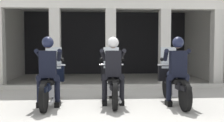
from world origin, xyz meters
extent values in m
plane|color=#A8A59E|center=(0.00, 3.00, 0.00)|extent=(80.00, 80.00, 0.00)
cube|color=black|center=(0.11, 6.92, 1.55)|extent=(8.53, 0.24, 3.09)
cube|color=silver|center=(0.11, 2.68, 2.87)|extent=(8.53, 0.36, 0.44)
cube|color=silver|center=(0.11, 4.72, 3.17)|extent=(8.53, 4.78, 0.16)
cube|color=silver|center=(-4.06, 4.72, 1.55)|extent=(0.30, 4.78, 3.09)
cube|color=silver|center=(4.27, 4.72, 1.55)|extent=(0.30, 4.78, 3.09)
cube|color=beige|center=(-1.77, 2.68, 1.33)|extent=(0.35, 0.36, 2.65)
cube|color=beige|center=(0.11, 2.68, 1.33)|extent=(0.35, 0.36, 2.65)
cube|color=beige|center=(1.99, 2.68, 1.33)|extent=(0.35, 0.36, 2.65)
cube|color=beige|center=(3.87, 2.68, 1.33)|extent=(0.35, 0.36, 2.65)
cube|color=#B7B5AD|center=(0.11, 2.18, 0.06)|extent=(8.13, 0.24, 0.12)
cylinder|color=black|center=(-1.47, 0.48, 0.32)|extent=(0.09, 0.64, 0.64)
cylinder|color=black|center=(-1.47, -0.92, 0.32)|extent=(0.09, 0.64, 0.64)
cube|color=black|center=(-1.47, 0.48, 0.53)|extent=(0.14, 0.44, 0.08)
cube|color=silver|center=(-1.47, -0.27, 0.37)|extent=(0.28, 0.44, 0.28)
cube|color=black|center=(-1.47, -0.22, 0.50)|extent=(0.18, 1.24, 0.16)
ellipsoid|color=#B2B2B7|center=(-1.47, 0.00, 0.68)|extent=(0.26, 0.48, 0.22)
cube|color=black|center=(-1.47, -0.40, 0.57)|extent=(0.24, 0.52, 0.10)
cube|color=black|center=(-1.47, -0.86, 0.50)|extent=(0.16, 0.48, 0.10)
cylinder|color=silver|center=(-1.47, 0.42, 0.56)|extent=(0.05, 0.24, 0.53)
cube|color=black|center=(-1.47, 0.36, 0.70)|extent=(0.52, 0.16, 0.44)
sphere|color=silver|center=(-1.47, 0.46, 0.72)|extent=(0.18, 0.18, 0.18)
cube|color=silver|center=(-1.47, 0.34, 1.07)|extent=(0.40, 0.14, 0.54)
cylinder|color=silver|center=(-1.47, 0.26, 0.90)|extent=(0.62, 0.04, 0.04)
cylinder|color=silver|center=(-1.35, -0.62, 0.18)|extent=(0.07, 0.55, 0.07)
cube|color=black|center=(-1.47, -0.42, 0.97)|extent=(0.36, 0.22, 0.60)
cube|color=black|center=(-1.47, -0.30, 0.99)|extent=(0.05, 0.02, 0.32)
sphere|color=tan|center=(-1.47, -0.40, 1.43)|extent=(0.21, 0.21, 0.21)
sphere|color=#191E38|center=(-1.47, -0.40, 1.46)|extent=(0.26, 0.26, 0.26)
cylinder|color=black|center=(-1.33, -0.40, 0.66)|extent=(0.26, 0.29, 0.17)
cylinder|color=black|center=(-1.27, -0.40, 0.39)|extent=(0.12, 0.12, 0.53)
cube|color=black|center=(-1.27, -0.39, 0.06)|extent=(0.11, 0.26, 0.12)
cylinder|color=black|center=(-1.61, -0.40, 0.66)|extent=(0.26, 0.29, 0.17)
cylinder|color=black|center=(-1.67, -0.40, 0.39)|extent=(0.12, 0.12, 0.53)
cube|color=black|center=(-1.67, -0.39, 0.06)|extent=(0.11, 0.26, 0.12)
cylinder|color=black|center=(-1.25, -0.19, 1.16)|extent=(0.19, 0.48, 0.31)
sphere|color=black|center=(-1.21, 0.02, 1.05)|extent=(0.09, 0.09, 0.09)
cylinder|color=black|center=(-1.69, -0.19, 1.16)|extent=(0.19, 0.48, 0.31)
sphere|color=black|center=(-1.73, 0.02, 1.05)|extent=(0.09, 0.09, 0.09)
cylinder|color=black|center=(0.00, 0.58, 0.32)|extent=(0.09, 0.64, 0.64)
cylinder|color=black|center=(0.00, -0.82, 0.32)|extent=(0.09, 0.64, 0.64)
cube|color=black|center=(0.00, 0.58, 0.53)|extent=(0.14, 0.44, 0.08)
cube|color=silver|center=(0.00, -0.17, 0.37)|extent=(0.28, 0.44, 0.28)
cube|color=black|center=(0.00, -0.12, 0.50)|extent=(0.18, 1.24, 0.16)
ellipsoid|color=black|center=(0.00, 0.10, 0.68)|extent=(0.26, 0.48, 0.22)
cube|color=black|center=(0.00, -0.30, 0.57)|extent=(0.24, 0.52, 0.10)
cube|color=black|center=(0.00, -0.76, 0.50)|extent=(0.16, 0.48, 0.10)
cylinder|color=silver|center=(0.00, 0.52, 0.56)|extent=(0.05, 0.24, 0.53)
cube|color=black|center=(0.00, 0.46, 0.70)|extent=(0.52, 0.16, 0.44)
sphere|color=silver|center=(0.00, 0.56, 0.72)|extent=(0.18, 0.18, 0.18)
cube|color=silver|center=(0.00, 0.44, 1.07)|extent=(0.40, 0.14, 0.54)
cylinder|color=silver|center=(0.00, 0.36, 0.90)|extent=(0.62, 0.04, 0.04)
cylinder|color=silver|center=(0.12, -0.52, 0.18)|extent=(0.07, 0.55, 0.07)
cube|color=black|center=(0.00, -0.32, 0.97)|extent=(0.36, 0.22, 0.60)
cube|color=#591414|center=(0.00, -0.20, 0.99)|extent=(0.05, 0.02, 0.32)
sphere|color=tan|center=(0.00, -0.30, 1.43)|extent=(0.21, 0.21, 0.21)
sphere|color=silver|center=(0.00, -0.30, 1.46)|extent=(0.26, 0.26, 0.26)
cylinder|color=black|center=(0.14, -0.30, 0.66)|extent=(0.26, 0.29, 0.17)
cylinder|color=black|center=(0.20, -0.30, 0.39)|extent=(0.12, 0.12, 0.53)
cube|color=black|center=(0.20, -0.29, 0.06)|extent=(0.11, 0.26, 0.12)
cylinder|color=black|center=(-0.14, -0.30, 0.66)|extent=(0.26, 0.29, 0.17)
cylinder|color=black|center=(-0.20, -0.30, 0.39)|extent=(0.12, 0.12, 0.53)
cube|color=black|center=(-0.20, -0.29, 0.06)|extent=(0.11, 0.26, 0.12)
cylinder|color=black|center=(0.22, -0.09, 1.16)|extent=(0.19, 0.48, 0.31)
sphere|color=black|center=(0.26, 0.12, 1.05)|extent=(0.09, 0.09, 0.09)
cylinder|color=black|center=(-0.22, -0.09, 1.16)|extent=(0.19, 0.48, 0.31)
sphere|color=black|center=(-0.26, 0.12, 1.05)|extent=(0.09, 0.09, 0.09)
cylinder|color=black|center=(1.47, 0.41, 0.32)|extent=(0.09, 0.64, 0.64)
cylinder|color=black|center=(1.47, -0.99, 0.32)|extent=(0.09, 0.64, 0.64)
cube|color=black|center=(1.47, 0.41, 0.53)|extent=(0.14, 0.44, 0.08)
cube|color=silver|center=(1.47, -0.34, 0.37)|extent=(0.28, 0.44, 0.28)
cube|color=black|center=(1.47, -0.29, 0.50)|extent=(0.18, 1.24, 0.16)
ellipsoid|color=#1E2338|center=(1.47, -0.07, 0.68)|extent=(0.26, 0.48, 0.22)
cube|color=black|center=(1.47, -0.47, 0.57)|extent=(0.24, 0.52, 0.10)
cube|color=black|center=(1.47, -0.93, 0.50)|extent=(0.16, 0.48, 0.10)
cylinder|color=silver|center=(1.47, 0.35, 0.56)|extent=(0.05, 0.24, 0.53)
cube|color=black|center=(1.47, 0.29, 0.70)|extent=(0.52, 0.16, 0.44)
sphere|color=silver|center=(1.47, 0.39, 0.72)|extent=(0.18, 0.18, 0.18)
cube|color=silver|center=(1.47, 0.27, 1.07)|extent=(0.40, 0.14, 0.54)
cylinder|color=silver|center=(1.47, 0.19, 0.90)|extent=(0.62, 0.04, 0.04)
cylinder|color=silver|center=(1.59, -0.69, 0.18)|extent=(0.07, 0.55, 0.07)
cube|color=black|center=(1.47, -0.49, 0.97)|extent=(0.36, 0.22, 0.60)
cube|color=#14193F|center=(1.47, -0.37, 0.99)|extent=(0.05, 0.02, 0.32)
sphere|color=tan|center=(1.47, -0.47, 1.43)|extent=(0.21, 0.21, 0.21)
sphere|color=#191E38|center=(1.47, -0.47, 1.46)|extent=(0.26, 0.26, 0.26)
cylinder|color=black|center=(1.61, -0.47, 0.66)|extent=(0.26, 0.29, 0.17)
cylinder|color=black|center=(1.67, -0.47, 0.39)|extent=(0.12, 0.12, 0.53)
cube|color=black|center=(1.67, -0.46, 0.06)|extent=(0.11, 0.26, 0.12)
cylinder|color=black|center=(1.33, -0.47, 0.66)|extent=(0.26, 0.29, 0.17)
cylinder|color=black|center=(1.27, -0.47, 0.39)|extent=(0.12, 0.12, 0.53)
cube|color=black|center=(1.27, -0.46, 0.06)|extent=(0.11, 0.26, 0.12)
cylinder|color=black|center=(1.69, -0.26, 1.16)|extent=(0.19, 0.48, 0.31)
sphere|color=black|center=(1.73, -0.05, 1.05)|extent=(0.09, 0.09, 0.09)
cylinder|color=black|center=(1.25, -0.26, 1.16)|extent=(0.19, 0.48, 0.31)
sphere|color=black|center=(1.21, -0.05, 1.05)|extent=(0.09, 0.09, 0.09)
camera|label=1|loc=(-0.39, -6.31, 1.35)|focal=41.90mm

